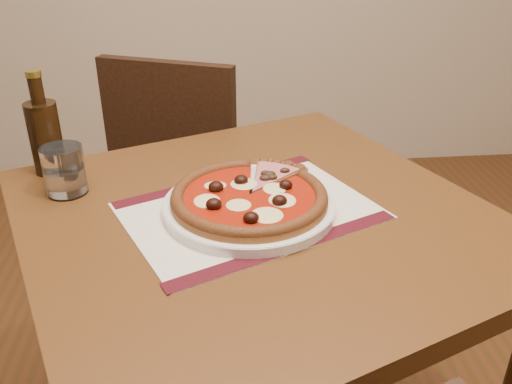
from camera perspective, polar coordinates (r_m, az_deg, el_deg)
table at (r=1.03m, az=0.11°, el=-6.98°), size 1.04×1.04×0.75m
chair_far at (r=1.76m, az=-7.33°, el=2.56°), size 0.53×0.53×0.86m
placemat at (r=0.98m, az=-0.70°, el=-1.98°), size 0.52×0.46×0.00m
plate at (r=0.98m, az=-0.70°, el=-1.47°), size 0.31×0.31×0.02m
pizza at (r=0.97m, az=-0.72°, el=-0.45°), size 0.28×0.28×0.04m
ham_slice at (r=1.05m, az=2.39°, el=1.78°), size 0.12×0.15×0.02m
water_glass at (r=1.09m, az=-19.54°, el=2.16°), size 0.10×0.10×0.09m
bottle at (r=1.18m, az=-21.34°, el=5.71°), size 0.06×0.06×0.21m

